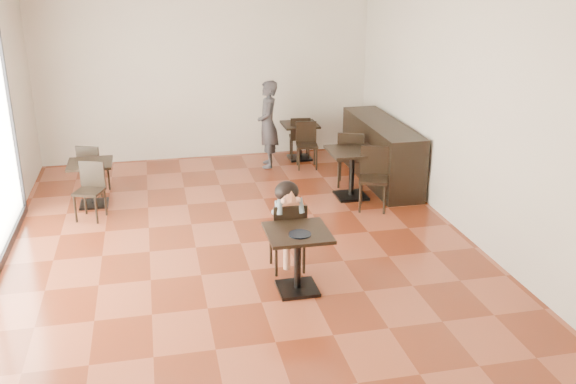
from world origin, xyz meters
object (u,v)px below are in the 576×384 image
object	(u,v)px
chair_back_b	(307,146)
child_chair	(287,235)
adult_patron	(268,124)
chair_left_a	(94,168)
cafe_table_back	(300,141)
cafe_table_mid	(352,174)
chair_mid_a	(351,158)
child_table	(298,261)
cafe_table_left	(92,184)
chair_back_a	(300,137)
child	(287,226)
chair_mid_b	(373,180)
chair_left_b	(89,192)

from	to	relation	value
chair_back_b	child_chair	bearing A→B (deg)	-99.67
adult_patron	chair_left_a	world-z (taller)	adult_patron
child_chair	adult_patron	world-z (taller)	adult_patron
child_chair	cafe_table_back	xyz separation A→B (m)	(1.17, 4.30, -0.10)
cafe_table_mid	chair_mid_a	distance (m)	0.58
child_table	cafe_table_left	bearing A→B (deg)	126.83
child_chair	chair_back_a	xyz separation A→B (m)	(1.17, 4.32, -0.03)
child_table	adult_patron	distance (m)	4.60
child	adult_patron	size ratio (longest dim) A/B	0.72
adult_patron	cafe_table_mid	world-z (taller)	adult_patron
cafe_table_left	chair_mid_b	bearing A→B (deg)	-14.48
cafe_table_mid	chair_back_b	distance (m)	1.61
cafe_table_left	chair_back_a	distance (m)	3.95
cafe_table_mid	child_table	bearing A→B (deg)	-118.75
child_chair	chair_mid_b	world-z (taller)	chair_mid_b
cafe_table_back	chair_left_b	distance (m)	4.19
child_table	child_chair	bearing A→B (deg)	90.00
child_chair	child	xyz separation A→B (m)	(0.00, 0.00, 0.11)
chair_left_a	chair_back_b	distance (m)	3.62
cafe_table_left	chair_left_a	bearing A→B (deg)	90.00
cafe_table_back	cafe_table_left	bearing A→B (deg)	-155.53
child_table	adult_patron	bearing A→B (deg)	83.45
chair_back_b	cafe_table_mid	bearing A→B (deg)	-70.84
chair_left_a	chair_back_a	world-z (taller)	chair_left_a
cafe_table_left	child	bearing A→B (deg)	-47.90
chair_mid_b	adult_patron	bearing A→B (deg)	136.22
chair_mid_a	chair_back_b	size ratio (longest dim) A/B	1.15
cafe_table_left	chair_left_b	size ratio (longest dim) A/B	0.83
adult_patron	cafe_table_mid	size ratio (longest dim) A/B	2.00
adult_patron	child_chair	bearing A→B (deg)	0.26
adult_patron	chair_mid_a	size ratio (longest dim) A/B	1.66
adult_patron	cafe_table_left	size ratio (longest dim) A/B	2.27
child_table	chair_left_a	bearing A→B (deg)	122.61
cafe_table_left	adult_patron	bearing A→B (deg)	24.40
chair_mid_b	chair_back_b	xyz separation A→B (m)	(-0.48, 2.13, -0.06)
chair_left_a	adult_patron	bearing A→B (deg)	-144.36
cafe_table_mid	cafe_table_back	size ratio (longest dim) A/B	1.15
child	cafe_table_left	bearing A→B (deg)	132.10
child_chair	chair_back_a	size ratio (longest dim) A/B	1.08
cafe_table_mid	chair_mid_a	size ratio (longest dim) A/B	0.83
cafe_table_mid	cafe_table_back	distance (m)	2.15
child_chair	adult_patron	xyz separation A→B (m)	(0.52, 4.00, 0.33)
chair_mid_a	chair_left_a	world-z (taller)	chair_mid_a
child_table	chair_back_a	world-z (taller)	chair_back_a
cafe_table_left	chair_mid_a	world-z (taller)	chair_mid_a
adult_patron	chair_left_a	bearing A→B (deg)	-67.40
chair_mid_b	chair_back_a	xyz separation A→B (m)	(-0.48, 2.70, -0.06)
child_chair	chair_mid_a	size ratio (longest dim) A/B	0.95
child	chair_back_b	bearing A→B (deg)	72.63
cafe_table_left	cafe_table_back	world-z (taller)	cafe_table_left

